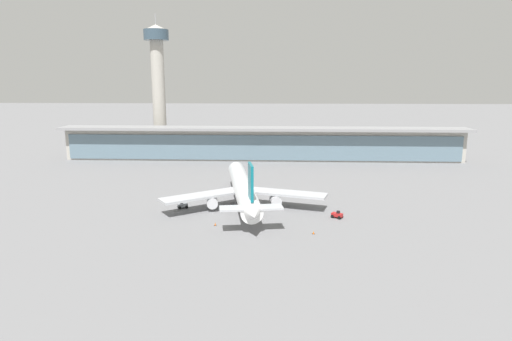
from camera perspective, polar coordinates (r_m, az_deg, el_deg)
The scene contains 9 objects.
ground_plane at distance 126.49m, azimuth -0.27°, elevation -4.49°, with size 1200.00×1200.00×0.00m, color slate.
airliner_on_stand at distance 124.10m, azimuth -1.75°, elevation -2.35°, with size 46.62×61.25×16.35m.
service_truck_near_nose_grey at distance 124.09m, azimuth -9.73°, elevation -4.56°, with size 3.31×2.74×2.05m.
service_truck_under_wing_red at distance 115.66m, azimuth 10.72°, elevation -5.81°, with size 3.33×3.01×2.05m.
service_truck_mid_apron_white at distance 115.42m, azimuth -0.11°, elevation -5.64°, with size 2.82×3.32×2.05m.
terminal_building at distance 196.26m, azimuth 0.83°, elevation 3.66°, with size 183.60×12.80×15.20m.
control_tower at distance 221.47m, azimuth -12.88°, elevation 11.80°, with size 12.00×12.00×67.36m.
safety_cone_alpha at distance 103.29m, azimuth 7.65°, elevation -8.18°, with size 0.62×0.62×0.70m.
safety_cone_bravo at distance 108.68m, azimuth -5.43°, elevation -7.11°, with size 0.62×0.62×0.70m.
Camera 1 is at (6.31, -121.32, 35.22)m, focal length 30.13 mm.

